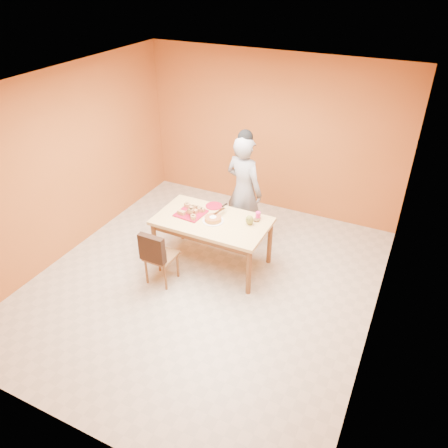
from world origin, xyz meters
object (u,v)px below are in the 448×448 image
at_px(red_dinner_plate, 214,206).
at_px(egg_ornament, 250,220).
at_px(sponge_cake, 213,219).
at_px(magenta_glass, 258,215).
at_px(checker_tin, 257,220).
at_px(dining_chair, 160,255).
at_px(pastry_platter, 191,213).
at_px(dining_table, 212,225).
at_px(person, 244,191).

relative_size(red_dinner_plate, egg_ornament, 1.70).
distance_m(sponge_cake, magenta_glass, 0.64).
relative_size(egg_ornament, checker_tin, 1.64).
height_order(egg_ornament, magenta_glass, egg_ornament).
distance_m(magenta_glass, checker_tin, 0.08).
relative_size(dining_chair, pastry_platter, 2.23).
xyz_separation_m(pastry_platter, egg_ornament, (0.87, 0.10, 0.06)).
xyz_separation_m(dining_table, sponge_cake, (0.03, -0.03, 0.13)).
bearing_deg(sponge_cake, dining_chair, -127.35).
bearing_deg(sponge_cake, pastry_platter, 174.05).
height_order(dining_table, red_dinner_plate, red_dinner_plate).
relative_size(dining_table, egg_ornament, 11.05).
bearing_deg(egg_ornament, red_dinner_plate, 151.04).
height_order(person, magenta_glass, person).
height_order(dining_table, pastry_platter, pastry_platter).
relative_size(person, pastry_platter, 4.65).
bearing_deg(sponge_cake, magenta_glass, 32.30).
height_order(pastry_platter, checker_tin, checker_tin).
distance_m(pastry_platter, egg_ornament, 0.88).
xyz_separation_m(dining_chair, egg_ornament, (0.98, 0.79, 0.39)).
distance_m(pastry_platter, sponge_cake, 0.38).
relative_size(dining_table, dining_chair, 1.89).
bearing_deg(magenta_glass, pastry_platter, -161.84).
xyz_separation_m(dining_chair, sponge_cake, (0.49, 0.64, 0.36)).
distance_m(person, sponge_cake, 0.83).
xyz_separation_m(pastry_platter, magenta_glass, (0.92, 0.30, 0.04)).
height_order(dining_chair, pastry_platter, dining_chair).
height_order(pastry_platter, egg_ornament, egg_ornament).
xyz_separation_m(dining_table, magenta_glass, (0.57, 0.31, 0.15)).
height_order(dining_chair, magenta_glass, magenta_glass).
relative_size(dining_chair, magenta_glass, 8.16).
relative_size(dining_table, checker_tin, 18.17).
xyz_separation_m(dining_chair, pastry_platter, (0.11, 0.68, 0.33)).
relative_size(dining_chair, egg_ornament, 5.85).
xyz_separation_m(pastry_platter, red_dinner_plate, (0.20, 0.34, -0.00)).
bearing_deg(sponge_cake, checker_tin, 26.84).
bearing_deg(magenta_glass, sponge_cake, -147.70).
height_order(sponge_cake, egg_ornament, egg_ornament).
bearing_deg(dining_table, pastry_platter, 178.50).
height_order(dining_table, checker_tin, checker_tin).
bearing_deg(egg_ornament, pastry_platter, 177.29).
distance_m(dining_chair, person, 1.64).
height_order(dining_chair, sponge_cake, dining_chair).
distance_m(person, magenta_glass, 0.64).
bearing_deg(dining_chair, pastry_platter, 81.13).
bearing_deg(egg_ornament, person, 109.93).
xyz_separation_m(dining_chair, checker_tin, (1.03, 0.92, 0.33)).
height_order(pastry_platter, red_dinner_plate, pastry_platter).
distance_m(dining_chair, sponge_cake, 0.88).
distance_m(dining_chair, pastry_platter, 0.77).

